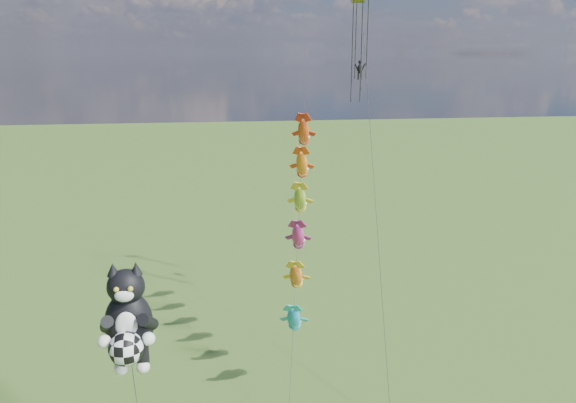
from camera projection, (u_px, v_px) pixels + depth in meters
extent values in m
ellipsoid|color=black|center=(129.00, 324.00, 24.28)|extent=(2.48, 2.23, 3.02)
ellipsoid|color=black|center=(126.00, 287.00, 23.73)|extent=(1.96, 1.86, 1.53)
cone|color=black|center=(113.00, 269.00, 23.46)|extent=(0.66, 0.66, 0.57)
cone|color=black|center=(136.00, 268.00, 23.59)|extent=(0.66, 0.66, 0.57)
ellipsoid|color=white|center=(124.00, 296.00, 23.18)|extent=(0.87, 0.61, 0.55)
ellipsoid|color=white|center=(126.00, 326.00, 23.53)|extent=(1.01, 0.62, 1.25)
sphere|color=gold|center=(116.00, 290.00, 23.00)|extent=(0.23, 0.23, 0.23)
sphere|color=gold|center=(130.00, 289.00, 23.07)|extent=(0.23, 0.23, 0.23)
sphere|color=white|center=(104.00, 342.00, 23.27)|extent=(0.57, 0.57, 0.57)
sphere|color=white|center=(148.00, 339.00, 23.51)|extent=(0.57, 0.57, 0.57)
sphere|color=white|center=(121.00, 368.00, 24.59)|extent=(0.60, 0.60, 0.60)
sphere|color=white|center=(143.00, 367.00, 24.72)|extent=(0.60, 0.60, 0.60)
sphere|color=white|center=(126.00, 349.00, 23.18)|extent=(1.44, 1.44, 1.44)
cylinder|color=black|center=(298.00, 237.00, 35.80)|extent=(3.55, 15.44, 17.82)
ellipsoid|color=blue|center=(294.00, 318.00, 33.44)|extent=(1.25, 2.27, 2.28)
ellipsoid|color=red|center=(296.00, 275.00, 34.64)|extent=(1.25, 2.27, 2.28)
ellipsoid|color=#D83388|center=(298.00, 236.00, 35.84)|extent=(1.25, 2.27, 2.28)
ellipsoid|color=green|center=(300.00, 199.00, 37.04)|extent=(1.25, 2.27, 2.28)
ellipsoid|color=orange|center=(302.00, 164.00, 38.24)|extent=(1.25, 2.27, 2.28)
ellipsoid|color=orange|center=(304.00, 131.00, 39.43)|extent=(1.25, 2.27, 2.28)
cylinder|color=black|center=(375.00, 191.00, 36.76)|extent=(2.19, 16.96, 23.08)
cylinder|color=black|center=(352.00, 53.00, 39.74)|extent=(0.08, 0.08, 7.27)
cylinder|color=black|center=(361.00, 53.00, 39.83)|extent=(0.08, 0.08, 7.27)
cylinder|color=black|center=(356.00, 24.00, 42.18)|extent=(0.08, 0.08, 8.52)
cylinder|color=black|center=(367.00, 24.00, 42.30)|extent=(0.08, 0.08, 8.52)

